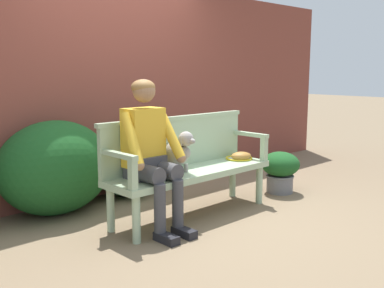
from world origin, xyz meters
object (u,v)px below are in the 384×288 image
Objects in this scene: garden_bench at (192,176)px; tennis_racket at (238,158)px; potted_plant at (280,169)px; person_seated at (149,149)px; baseball_glove at (241,156)px; dog_on_bench at (178,151)px.

garden_bench is 0.74m from tennis_racket.
person_seated is at bearing 177.72° from potted_plant.
baseball_glove is (0.69, -0.03, 0.11)m from garden_bench.
person_seated is 1.91m from potted_plant.
garden_bench is 1.34m from potted_plant.
baseball_glove is at bearing 174.99° from potted_plant.
baseball_glove is at bearing -0.85° from person_seated.
person_seated is 0.37m from dog_on_bench.
baseball_glove is at bearing -119.09° from tennis_racket.
tennis_racket is 0.09m from baseball_glove.
tennis_racket is 2.54× the size of baseball_glove.
tennis_racket is (0.73, 0.05, 0.07)m from garden_bench.
person_seated reaches higher than tennis_racket.
baseball_glove reaches higher than garden_bench.
baseball_glove reaches higher than tennis_racket.
baseball_glove is (1.22, -0.02, -0.23)m from person_seated.
dog_on_bench is 1.80× the size of baseball_glove.
garden_bench is 0.70m from baseball_glove.
potted_plant reaches higher than garden_bench.
person_seated reaches higher than garden_bench.
person_seated is (-0.53, -0.01, 0.33)m from garden_bench.
person_seated is at bearing -158.60° from baseball_glove.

